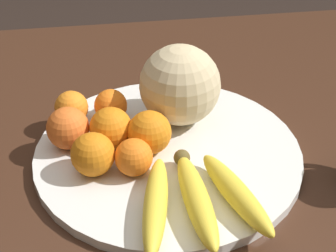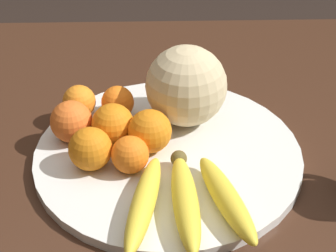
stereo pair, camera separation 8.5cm
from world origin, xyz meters
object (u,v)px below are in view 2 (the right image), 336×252
orange_mid_center (130,155)px  orange_back_right (90,149)px  fruit_bowl (168,154)px  orange_front_left (113,124)px  melon (186,86)px  orange_side_extra (71,121)px  orange_back_left (150,131)px  produce_tag (99,131)px  orange_front_right (118,102)px  orange_top_small (79,102)px  kitchen_table (207,198)px  banana_bunch (186,200)px

orange_mid_center → orange_back_right: 0.06m
fruit_bowl → orange_front_left: (-0.09, 0.03, 0.04)m
melon → orange_side_extra: size_ratio=1.99×
orange_back_right → orange_mid_center: bearing=-9.4°
fruit_bowl → orange_back_left: size_ratio=6.11×
produce_tag → orange_mid_center: bearing=-30.0°
orange_back_left → orange_mid_center: bearing=-120.4°
orange_side_extra → fruit_bowl: bearing=-13.5°
orange_front_right → orange_top_small: same height
kitchen_table → fruit_bowl: fruit_bowl is taller
banana_bunch → orange_mid_center: size_ratio=3.61×
orange_side_extra → orange_top_small: bearing=85.6°
orange_front_right → orange_side_extra: orange_side_extra is taller
orange_front_left → orange_mid_center: orange_front_left is taller
orange_front_left → orange_side_extra: size_ratio=1.00×
banana_bunch → orange_side_extra: orange_side_extra is taller
melon → produce_tag: (-0.15, -0.03, -0.07)m
orange_top_small → produce_tag: (0.04, -0.05, -0.03)m
melon → banana_bunch: bearing=-93.1°
orange_back_left → produce_tag: size_ratio=0.86×
melon → orange_back_left: (-0.06, -0.08, -0.03)m
banana_bunch → produce_tag: size_ratio=2.56×
orange_mid_center → melon: bearing=55.3°
melon → orange_side_extra: bearing=-165.3°
banana_bunch → orange_front_right: (-0.11, 0.24, 0.01)m
orange_mid_center → orange_side_extra: bearing=139.8°
kitchen_table → melon: melon is taller
orange_front_left → orange_mid_center: size_ratio=1.19×
orange_top_small → kitchen_table: bearing=-22.3°
orange_back_right → orange_side_extra: (-0.04, 0.07, 0.00)m
orange_mid_center → orange_side_extra: (-0.10, 0.08, 0.01)m
fruit_bowl → orange_front_left: bearing=163.0°
orange_back_right → produce_tag: (0.00, 0.09, -0.03)m
orange_front_right → orange_side_extra: bearing=-137.9°
orange_mid_center → orange_front_left: bearing=112.4°
orange_back_left → produce_tag: orange_back_left is taller
banana_bunch → orange_top_small: (-0.17, 0.25, 0.01)m
banana_bunch → orange_top_small: orange_top_small is taller
melon → orange_mid_center: size_ratio=2.36×
banana_bunch → produce_tag: banana_bunch is taller
kitchen_table → orange_back_right: orange_back_right is taller
fruit_bowl → orange_side_extra: 0.17m
orange_front_left → orange_back_right: orange_front_left is taller
orange_front_right → orange_top_small: (-0.07, 0.00, 0.00)m
orange_back_right → orange_side_extra: size_ratio=0.98×
kitchen_table → orange_front_right: orange_front_right is taller
banana_bunch → orange_mid_center: orange_mid_center is taller
banana_bunch → orange_mid_center: bearing=-141.8°
banana_bunch → produce_tag: 0.24m
orange_front_left → orange_back_right: (-0.03, -0.06, -0.00)m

